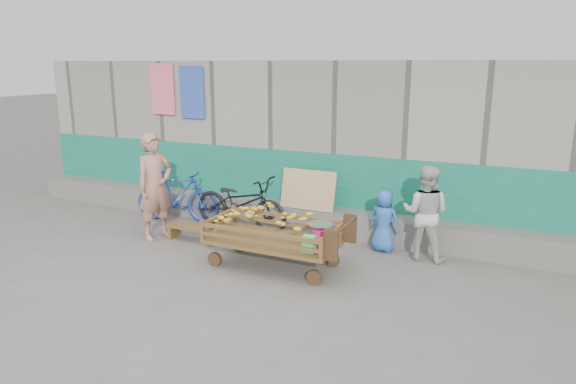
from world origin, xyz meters
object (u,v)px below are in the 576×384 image
at_px(woman, 425,213).
at_px(child, 384,221).
at_px(bicycle_blue, 177,196).
at_px(bench, 193,230).
at_px(bicycle_dark, 241,203).
at_px(banana_cart, 271,227).
at_px(vendor_man, 155,186).

bearing_deg(woman, child, -4.35).
bearing_deg(bicycle_blue, bench, -144.11).
distance_m(woman, bicycle_dark, 3.29).
relative_size(woman, bicycle_blue, 0.89).
relative_size(child, bicycle_dark, 0.53).
bearing_deg(bicycle_dark, bench, 157.38).
relative_size(banana_cart, bench, 2.10).
bearing_deg(bench, vendor_man, -168.63).
xyz_separation_m(child, bicycle_blue, (-3.98, -0.06, -0.01)).
bearing_deg(woman, vendor_man, 13.66).
bearing_deg(bench, woman, 12.06).
xyz_separation_m(bench, bicycle_blue, (-0.91, 0.81, 0.31)).
height_order(woman, child, woman).
bearing_deg(vendor_man, child, -55.79).
xyz_separation_m(vendor_man, woman, (4.37, 0.93, -0.18)).
distance_m(woman, bicycle_blue, 4.64).
bearing_deg(woman, bench, 13.76).
bearing_deg(banana_cart, bench, 164.71).
distance_m(bench, child, 3.21).
relative_size(banana_cart, bicycle_blue, 1.27).
bearing_deg(bicycle_blue, bicycle_dark, -100.22).
distance_m(bench, bicycle_dark, 1.02).
bearing_deg(child, vendor_man, 22.36).
distance_m(bench, vendor_man, 0.98).
height_order(child, bicycle_dark, child).
bearing_deg(vendor_man, woman, -58.79).
xyz_separation_m(banana_cart, bicycle_dark, (-1.28, 1.33, -0.11)).
distance_m(banana_cart, bicycle_dark, 1.85).
height_order(bench, woman, woman).
bearing_deg(bicycle_blue, banana_cart, -128.36).
relative_size(woman, child, 1.46).
bearing_deg(vendor_man, bicycle_blue, 34.77).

